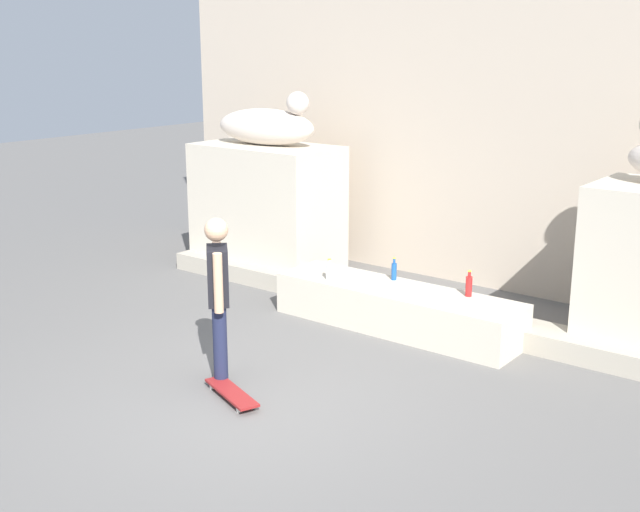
{
  "coord_description": "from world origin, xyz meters",
  "views": [
    {
      "loc": [
        4.85,
        -5.11,
        3.31
      ],
      "look_at": [
        -0.22,
        1.42,
        1.1
      ],
      "focal_mm": 45.62,
      "sensor_mm": 36.0,
      "label": 1
    }
  ],
  "objects_px": {
    "bottle_clear": "(329,271)",
    "bottle_blue": "(394,271)",
    "skateboard": "(232,393)",
    "bottle_red": "(469,286)",
    "skater": "(218,293)",
    "statue_reclining_left": "(268,125)"
  },
  "relations": [
    {
      "from": "bottle_blue",
      "to": "skater",
      "type": "bearing_deg",
      "value": -97.38
    },
    {
      "from": "statue_reclining_left",
      "to": "skater",
      "type": "distance_m",
      "value": 4.32
    },
    {
      "from": "statue_reclining_left",
      "to": "bottle_clear",
      "type": "relative_size",
      "value": 6.31
    },
    {
      "from": "bottle_clear",
      "to": "bottle_blue",
      "type": "height_order",
      "value": "bottle_blue"
    },
    {
      "from": "skater",
      "to": "bottle_red",
      "type": "xyz_separation_m",
      "value": [
        1.36,
        2.6,
        -0.3
      ]
    },
    {
      "from": "bottle_red",
      "to": "bottle_blue",
      "type": "height_order",
      "value": "bottle_red"
    },
    {
      "from": "statue_reclining_left",
      "to": "bottle_blue",
      "type": "height_order",
      "value": "statue_reclining_left"
    },
    {
      "from": "skater",
      "to": "bottle_clear",
      "type": "bearing_deg",
      "value": 141.72
    },
    {
      "from": "bottle_red",
      "to": "bottle_clear",
      "type": "bearing_deg",
      "value": -164.7
    },
    {
      "from": "bottle_red",
      "to": "skater",
      "type": "bearing_deg",
      "value": -117.62
    },
    {
      "from": "skater",
      "to": "bottle_blue",
      "type": "height_order",
      "value": "skater"
    },
    {
      "from": "bottle_clear",
      "to": "bottle_red",
      "type": "bearing_deg",
      "value": 15.3
    },
    {
      "from": "bottle_clear",
      "to": "skateboard",
      "type": "bearing_deg",
      "value": -74.67
    },
    {
      "from": "statue_reclining_left",
      "to": "skater",
      "type": "xyz_separation_m",
      "value": [
        2.35,
        -3.42,
        -1.2
      ]
    },
    {
      "from": "skater",
      "to": "statue_reclining_left",
      "type": "bearing_deg",
      "value": 168.86
    },
    {
      "from": "skater",
      "to": "skateboard",
      "type": "relative_size",
      "value": 2.04
    },
    {
      "from": "bottle_clear",
      "to": "skater",
      "type": "bearing_deg",
      "value": -82.67
    },
    {
      "from": "skater",
      "to": "bottle_blue",
      "type": "xyz_separation_m",
      "value": [
        0.34,
        2.63,
        -0.31
      ]
    },
    {
      "from": "bottle_red",
      "to": "bottle_blue",
      "type": "relative_size",
      "value": 1.09
    },
    {
      "from": "bottle_clear",
      "to": "bottle_blue",
      "type": "distance_m",
      "value": 0.78
    },
    {
      "from": "statue_reclining_left",
      "to": "skateboard",
      "type": "bearing_deg",
      "value": -59.51
    },
    {
      "from": "skater",
      "to": "bottle_clear",
      "type": "relative_size",
      "value": 6.39
    }
  ]
}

